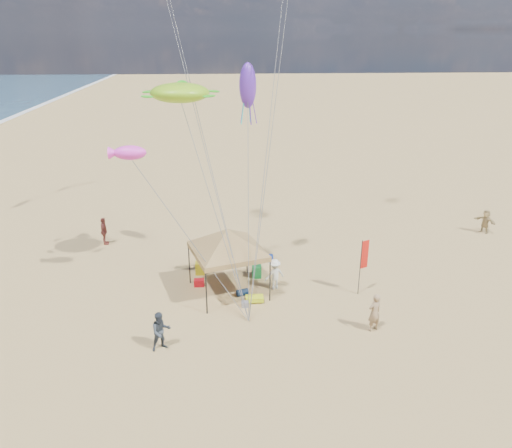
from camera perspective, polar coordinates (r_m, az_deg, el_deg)
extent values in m
plane|color=tan|center=(23.31, 0.47, -11.95)|extent=(280.00, 280.00, 0.00)
cylinder|color=black|center=(26.72, -7.78, -4.72)|extent=(0.07, 0.07, 2.22)
cylinder|color=black|center=(27.58, -1.06, -3.64)|extent=(0.07, 0.07, 2.22)
cylinder|color=black|center=(23.87, -5.80, -8.06)|extent=(0.07, 0.07, 2.22)
cylinder|color=black|center=(24.82, 1.64, -6.71)|extent=(0.07, 0.07, 2.22)
cube|color=olive|center=(25.14, -3.31, -3.19)|extent=(4.31, 4.31, 0.27)
pyramid|color=olive|center=(24.64, -3.37, -0.57)|extent=(6.40, 6.40, 1.11)
cylinder|color=black|center=(25.79, 12.04, -5.00)|extent=(0.04, 0.04, 3.07)
cube|color=red|center=(25.62, 12.55, -3.47)|extent=(0.42, 0.20, 1.53)
cube|color=red|center=(26.79, -6.65, -6.81)|extent=(0.54, 0.38, 0.38)
cube|color=#13309A|center=(29.32, 1.47, -4.01)|extent=(0.54, 0.38, 0.38)
cylinder|color=#0D1F3A|center=(25.73, -1.59, -7.97)|extent=(0.69, 0.54, 0.36)
cylinder|color=#FF330E|center=(29.51, -5.97, -3.98)|extent=(0.54, 0.69, 0.36)
cube|color=#167932|center=(27.46, 0.08, -5.52)|extent=(0.50, 0.50, 0.70)
cube|color=gold|center=(27.98, -6.55, -5.12)|extent=(0.50, 0.50, 0.70)
cube|color=slate|center=(24.78, -1.31, -9.33)|extent=(0.34, 0.30, 0.28)
cube|color=#C5DB18|center=(25.14, -0.17, -8.68)|extent=(0.90, 0.50, 0.24)
imported|color=#A2825D|center=(23.26, 13.63, -9.98)|extent=(0.81, 0.69, 1.88)
imported|color=#333C45|center=(21.82, -11.02, -12.17)|extent=(1.08, 0.98, 1.80)
imported|color=silver|center=(26.07, 2.18, -5.87)|extent=(1.26, 1.01, 1.71)
imported|color=#98453A|center=(32.79, -17.29, -0.81)|extent=(0.58, 1.11, 1.81)
imported|color=tan|center=(36.62, 25.16, 0.28)|extent=(1.24, 1.52, 1.63)
ellipsoid|color=#84C41A|center=(24.55, -8.88, 14.87)|extent=(3.36, 2.95, 0.95)
ellipsoid|color=#FF3BDF|center=(24.56, -14.48, 8.05)|extent=(1.61, 0.85, 0.70)
ellipsoid|color=#5D28BC|center=(25.99, -0.97, 15.83)|extent=(1.05, 1.05, 2.28)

